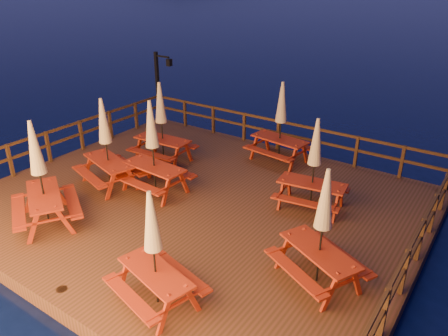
{
  "coord_description": "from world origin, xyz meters",
  "views": [
    {
      "loc": [
        6.89,
        -8.6,
        6.54
      ],
      "look_at": [
        0.53,
        0.6,
        1.35
      ],
      "focal_mm": 35.0,
      "sensor_mm": 36.0,
      "label": 1
    }
  ],
  "objects_px": {
    "lamp_post": "(160,82)",
    "picnic_table_1": "(314,163)",
    "picnic_table_0": "(39,172)",
    "picnic_table_2": "(153,248)"
  },
  "relations": [
    {
      "from": "lamp_post",
      "to": "picnic_table_0",
      "type": "relative_size",
      "value": 1.07
    },
    {
      "from": "picnic_table_0",
      "to": "lamp_post",
      "type": "bearing_deg",
      "value": 141.38
    },
    {
      "from": "picnic_table_0",
      "to": "picnic_table_2",
      "type": "bearing_deg",
      "value": 22.98
    },
    {
      "from": "lamp_post",
      "to": "picnic_table_2",
      "type": "relative_size",
      "value": 1.2
    },
    {
      "from": "picnic_table_0",
      "to": "picnic_table_1",
      "type": "bearing_deg",
      "value": 71.66
    },
    {
      "from": "picnic_table_0",
      "to": "picnic_table_1",
      "type": "distance_m",
      "value": 7.06
    },
    {
      "from": "lamp_post",
      "to": "picnic_table_0",
      "type": "bearing_deg",
      "value": -69.3
    },
    {
      "from": "picnic_table_1",
      "to": "picnic_table_2",
      "type": "bearing_deg",
      "value": -108.08
    },
    {
      "from": "lamp_post",
      "to": "picnic_table_1",
      "type": "xyz_separation_m",
      "value": [
        8.24,
        -3.06,
        -0.44
      ]
    },
    {
      "from": "picnic_table_2",
      "to": "lamp_post",
      "type": "bearing_deg",
      "value": 145.32
    }
  ]
}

